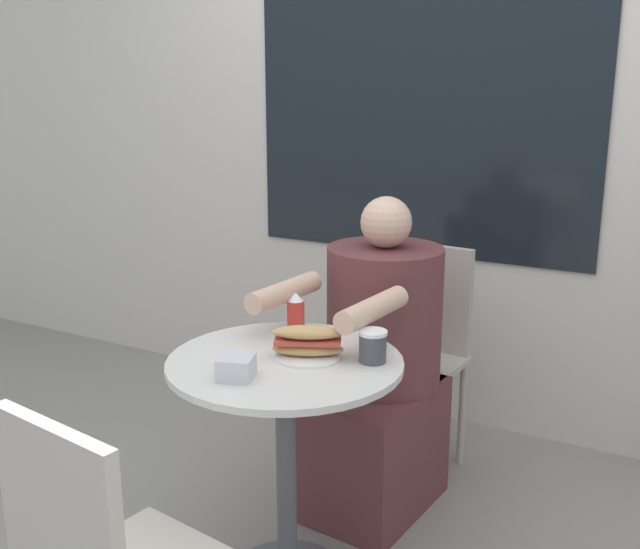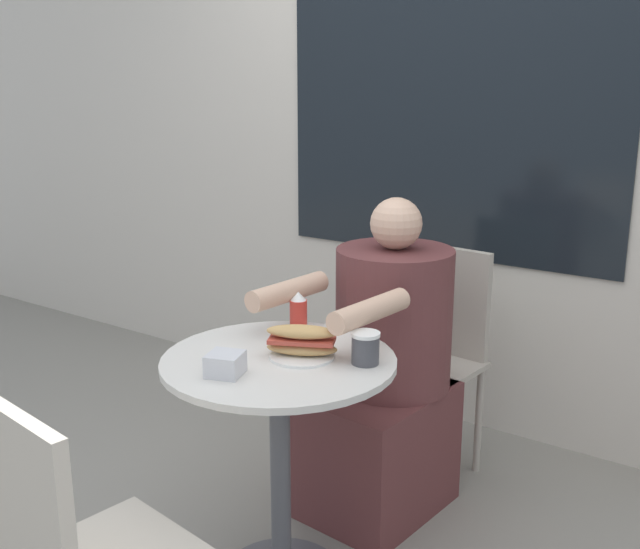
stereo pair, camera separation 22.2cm
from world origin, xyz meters
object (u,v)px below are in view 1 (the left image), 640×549
object	(u,v)px
condiment_bottle	(296,312)
cafe_table	(286,423)
drink_cup	(373,346)
sandwich_on_plate	(308,343)
diner_chair	(418,336)
seated_diner	(377,379)

from	to	relation	value
condiment_bottle	cafe_table	bearing A→B (deg)	-66.30
condiment_bottle	drink_cup	bearing A→B (deg)	-21.61
sandwich_on_plate	condiment_bottle	xyz separation A→B (m)	(-0.15, 0.19, 0.02)
diner_chair	sandwich_on_plate	xyz separation A→B (m)	(-0.00, -0.85, 0.24)
cafe_table	diner_chair	distance (m)	0.90
seated_diner	drink_cup	bearing A→B (deg)	117.89
cafe_table	seated_diner	size ratio (longest dim) A/B	0.65
drink_cup	sandwich_on_plate	bearing A→B (deg)	-160.40
cafe_table	drink_cup	bearing A→B (deg)	25.12
sandwich_on_plate	drink_cup	distance (m)	0.18
sandwich_on_plate	drink_cup	world-z (taller)	sandwich_on_plate
diner_chair	seated_diner	world-z (taller)	seated_diner
diner_chair	sandwich_on_plate	world-z (taller)	diner_chair
sandwich_on_plate	condiment_bottle	size ratio (longest dim) A/B	1.74
diner_chair	seated_diner	distance (m)	0.36
sandwich_on_plate	drink_cup	xyz separation A→B (m)	(0.17, 0.06, 0.00)
cafe_table	sandwich_on_plate	distance (m)	0.25
diner_chair	sandwich_on_plate	distance (m)	0.89
drink_cup	condiment_bottle	xyz separation A→B (m)	(-0.32, 0.13, 0.01)
seated_diner	condiment_bottle	world-z (taller)	seated_diner
cafe_table	sandwich_on_plate	xyz separation A→B (m)	(0.05, 0.04, 0.24)
diner_chair	sandwich_on_plate	size ratio (longest dim) A/B	4.08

